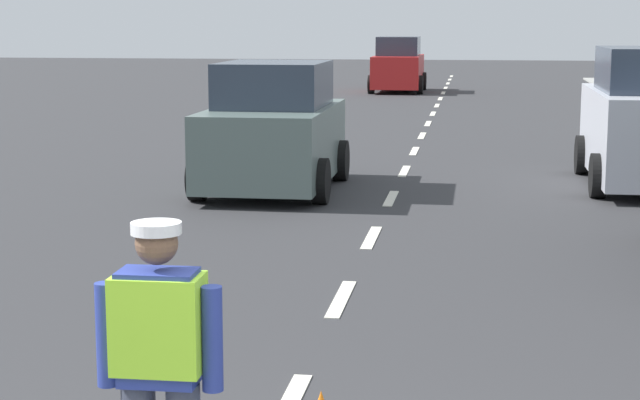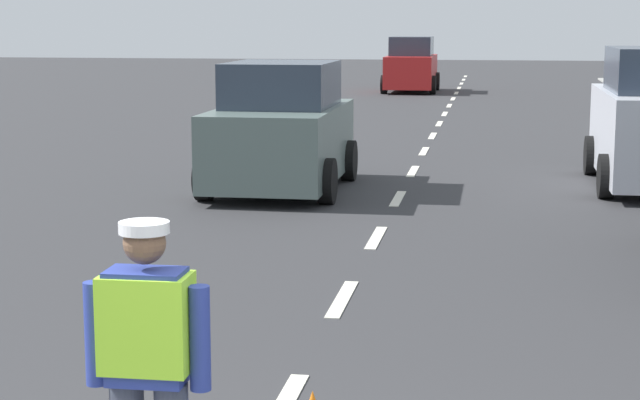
% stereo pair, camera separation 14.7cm
% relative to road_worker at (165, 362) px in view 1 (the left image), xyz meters
% --- Properties ---
extents(ground_plane, '(96.00, 96.00, 0.00)m').
position_rel_road_worker_xyz_m(ground_plane, '(0.31, 20.18, -0.93)').
color(ground_plane, '#333335').
extents(lane_center_line, '(0.14, 46.40, 0.01)m').
position_rel_road_worker_xyz_m(lane_center_line, '(0.31, 24.38, -0.93)').
color(lane_center_line, silver).
rests_on(lane_center_line, ground).
extents(road_worker, '(0.76, 0.38, 1.67)m').
position_rel_road_worker_xyz_m(road_worker, '(0.00, 0.00, 0.00)').
color(road_worker, '#383D4C').
rests_on(road_worker, ground).
extents(car_oncoming_lead, '(2.08, 3.83, 2.02)m').
position_rel_road_worker_xyz_m(car_oncoming_lead, '(-1.61, 11.49, 0.01)').
color(car_oncoming_lead, slate).
rests_on(car_oncoming_lead, ground).
extents(car_oncoming_third, '(2.00, 3.88, 2.05)m').
position_rel_road_worker_xyz_m(car_oncoming_third, '(-1.41, 35.39, 0.02)').
color(car_oncoming_third, red).
rests_on(car_oncoming_third, ground).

